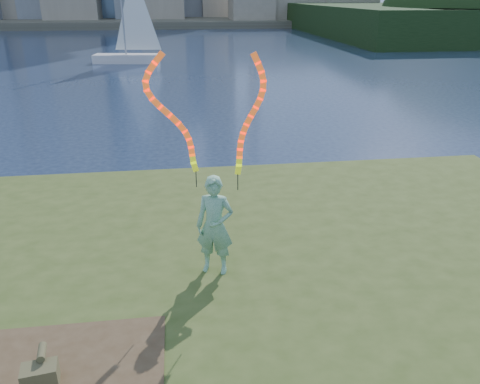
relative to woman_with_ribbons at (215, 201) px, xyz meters
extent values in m
plane|color=#192640|center=(-0.33, 0.44, -2.19)|extent=(320.00, 320.00, 0.00)
cube|color=#3A491A|center=(-0.33, -2.06, -2.04)|extent=(20.00, 18.00, 0.30)
cube|color=#3A491A|center=(-0.33, -1.76, -1.79)|extent=(17.00, 15.00, 0.30)
cube|color=#3A491A|center=(-0.33, -1.56, -1.54)|extent=(14.00, 12.00, 0.30)
cube|color=#494435|center=(-0.33, 95.44, -1.59)|extent=(320.00, 40.00, 1.20)
imported|color=#13683C|center=(-0.01, -0.02, -0.47)|extent=(0.78, 0.63, 1.84)
cylinder|color=black|center=(-0.30, 0.20, 0.35)|extent=(0.02, 0.02, 0.30)
cylinder|color=black|center=(0.40, -0.03, 0.35)|extent=(0.02, 0.02, 0.30)
cube|color=brown|center=(-2.50, -2.47, -1.23)|extent=(0.48, 0.36, 0.32)
cylinder|color=brown|center=(-2.50, -2.26, -1.02)|extent=(0.15, 0.31, 0.11)
cube|color=silver|center=(-4.66, 35.06, -1.86)|extent=(5.66, 2.48, 0.77)
cylinder|color=gray|center=(-4.66, 35.06, 2.41)|extent=(0.15, 0.15, 8.32)
camera|label=1|loc=(-0.57, -7.39, 3.32)|focal=35.00mm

